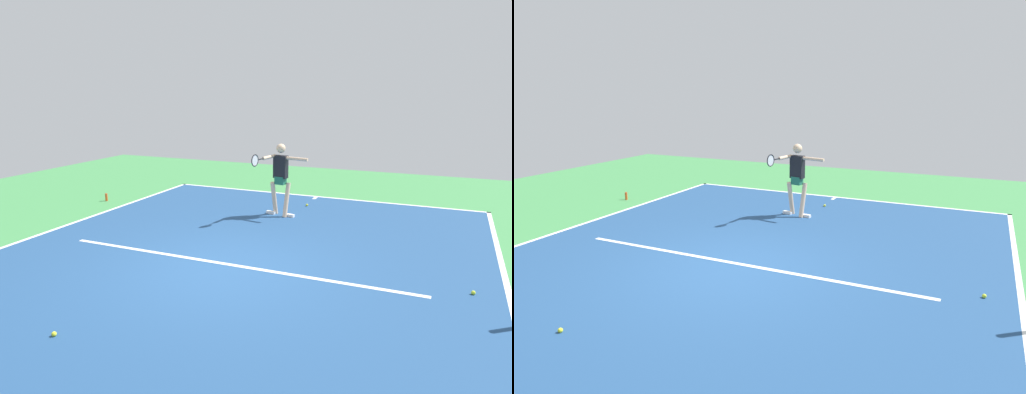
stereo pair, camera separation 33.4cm
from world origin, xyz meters
TOP-DOWN VIEW (x-y plane):
  - ground_plane at (0.00, 0.00)m, footprint 22.38×22.38m
  - court_surface at (0.00, 0.00)m, footprint 9.32×12.46m
  - court_line_baseline_near at (0.00, -6.18)m, footprint 9.32×0.10m
  - court_line_sideline_right at (4.61, 0.00)m, footprint 0.10×12.46m
  - court_line_service at (0.00, -0.26)m, footprint 6.99×0.10m
  - court_line_centre_mark at (0.00, -5.98)m, footprint 0.10×0.30m
  - tennis_player at (0.29, -3.76)m, footprint 1.13×1.21m
  - tennis_ball_by_baseline at (-4.09, -0.63)m, footprint 0.07×0.07m
  - tennis_ball_by_sideline at (0.95, 2.88)m, footprint 0.07×0.07m
  - tennis_ball_near_service_line at (-0.07, -4.95)m, footprint 0.07×0.07m
  - water_bottle at (5.40, -3.28)m, footprint 0.07×0.07m

SIDE VIEW (x-z plane):
  - ground_plane at x=0.00m, z-range 0.00..0.00m
  - court_surface at x=0.00m, z-range 0.00..0.00m
  - court_line_baseline_near at x=0.00m, z-range 0.00..0.01m
  - court_line_sideline_right at x=4.61m, z-range 0.00..0.01m
  - court_line_service at x=0.00m, z-range 0.00..0.01m
  - court_line_centre_mark at x=0.00m, z-range 0.00..0.01m
  - tennis_ball_by_baseline at x=-4.09m, z-range 0.00..0.07m
  - tennis_ball_by_sideline at x=0.95m, z-range 0.00..0.07m
  - tennis_ball_near_service_line at x=-0.07m, z-range 0.00..0.07m
  - water_bottle at x=5.40m, z-range 0.00..0.22m
  - tennis_player at x=0.29m, z-range 0.15..1.98m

